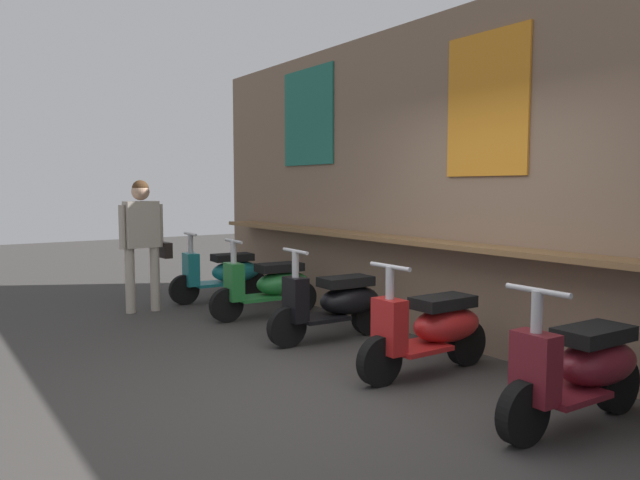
{
  "coord_description": "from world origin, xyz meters",
  "views": [
    {
      "loc": [
        3.65,
        -2.56,
        1.58
      ],
      "look_at": [
        -1.85,
        1.22,
        1.0
      ],
      "focal_mm": 34.08,
      "sensor_mm": 36.0,
      "label": 1
    }
  ],
  "objects_px": {
    "scooter_teal": "(225,273)",
    "scooter_red": "(433,328)",
    "scooter_green": "(271,285)",
    "scooter_black": "(336,303)",
    "shopper_with_handbag": "(143,232)",
    "scooter_maroon": "(582,368)"
  },
  "relations": [
    {
      "from": "scooter_teal",
      "to": "scooter_red",
      "type": "xyz_separation_m",
      "value": [
        4.03,
        0.0,
        0.0
      ]
    },
    {
      "from": "scooter_green",
      "to": "scooter_black",
      "type": "xyz_separation_m",
      "value": [
        1.35,
        0.0,
        0.0
      ]
    },
    {
      "from": "scooter_green",
      "to": "shopper_with_handbag",
      "type": "relative_size",
      "value": 0.84
    },
    {
      "from": "scooter_red",
      "to": "scooter_maroon",
      "type": "distance_m",
      "value": 1.37
    },
    {
      "from": "scooter_black",
      "to": "scooter_red",
      "type": "distance_m",
      "value": 1.39
    },
    {
      "from": "scooter_green",
      "to": "scooter_maroon",
      "type": "distance_m",
      "value": 4.11
    },
    {
      "from": "shopper_with_handbag",
      "to": "scooter_green",
      "type": "bearing_deg",
      "value": -138.79
    },
    {
      "from": "scooter_teal",
      "to": "shopper_with_handbag",
      "type": "xyz_separation_m",
      "value": [
        0.11,
        -1.17,
        0.62
      ]
    },
    {
      "from": "scooter_maroon",
      "to": "shopper_with_handbag",
      "type": "bearing_deg",
      "value": -75.89
    },
    {
      "from": "scooter_teal",
      "to": "scooter_green",
      "type": "xyz_separation_m",
      "value": [
        1.29,
        0.0,
        0.0
      ]
    },
    {
      "from": "scooter_teal",
      "to": "shopper_with_handbag",
      "type": "distance_m",
      "value": 1.33
    },
    {
      "from": "shopper_with_handbag",
      "to": "scooter_red",
      "type": "bearing_deg",
      "value": -166.97
    },
    {
      "from": "scooter_teal",
      "to": "scooter_maroon",
      "type": "distance_m",
      "value": 5.4
    },
    {
      "from": "scooter_black",
      "to": "shopper_with_handbag",
      "type": "relative_size",
      "value": 0.84
    },
    {
      "from": "shopper_with_handbag",
      "to": "scooter_maroon",
      "type": "bearing_deg",
      "value": -171.13
    },
    {
      "from": "scooter_green",
      "to": "scooter_red",
      "type": "distance_m",
      "value": 2.74
    },
    {
      "from": "scooter_red",
      "to": "scooter_black",
      "type": "bearing_deg",
      "value": -89.95
    },
    {
      "from": "scooter_black",
      "to": "scooter_red",
      "type": "height_order",
      "value": "same"
    },
    {
      "from": "shopper_with_handbag",
      "to": "scooter_black",
      "type": "bearing_deg",
      "value": -158.77
    },
    {
      "from": "scooter_red",
      "to": "scooter_maroon",
      "type": "bearing_deg",
      "value": 90.05
    },
    {
      "from": "scooter_teal",
      "to": "scooter_black",
      "type": "height_order",
      "value": "same"
    },
    {
      "from": "scooter_teal",
      "to": "scooter_black",
      "type": "bearing_deg",
      "value": 94.1
    }
  ]
}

